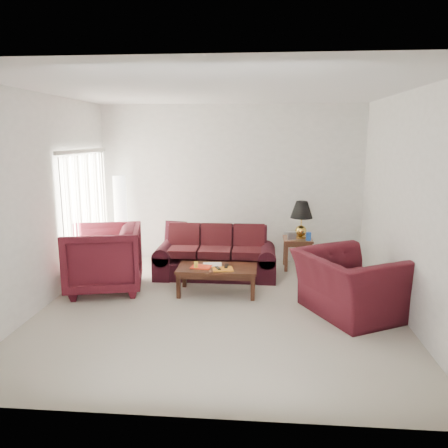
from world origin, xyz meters
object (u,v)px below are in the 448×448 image
Objects in this scene: end_table at (297,253)px; armchair_left at (104,259)px; armchair_right at (349,284)px; coffee_table at (217,280)px; sofa at (216,253)px; floor_lamp at (121,219)px.

armchair_left reaches higher than end_table.
armchair_right is (3.67, -0.65, -0.09)m from armchair_left.
coffee_table is (-1.88, 0.65, -0.21)m from armchair_right.
armchair_left reaches higher than armchair_right.
armchair_right is at bearing -23.76° from coffee_table.
end_table is 0.43× the size of armchair_right.
sofa is at bearing 103.13° from armchair_left.
armchair_left is (-1.69, -0.84, 0.10)m from sofa.
floor_lamp is 1.40× the size of coffee_table.
floor_lamp reaches higher than sofa.
armchair_right is 2.00m from coffee_table.
floor_lamp is at bearing 137.53° from coffee_table.
armchair_right is (1.99, -1.49, 0.00)m from sofa.
sofa is at bearing -20.42° from floor_lamp.
end_table is 3.46m from armchair_left.
sofa is 0.87m from coffee_table.
armchair_right is (0.53, -2.09, 0.14)m from end_table.
coffee_table is at bearing 76.59° from armchair_left.
armchair_left is at bearing -82.48° from floor_lamp.
floor_lamp is at bearing 32.42° from armchair_right.
floor_lamp reaches higher than armchair_left.
coffee_table is (1.79, 0.00, -0.31)m from armchair_left.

